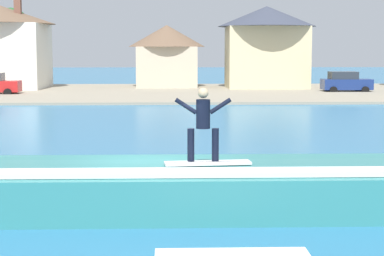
{
  "coord_description": "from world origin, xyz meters",
  "views": [
    {
      "loc": [
        0.52,
        -16.37,
        3.72
      ],
      "look_at": [
        1.16,
        3.06,
        1.48
      ],
      "focal_mm": 63.74,
      "sensor_mm": 36.0,
      "label": 1
    }
  ],
  "objects_px": {
    "house_gabled_white": "(267,42)",
    "house_small_cottage": "(167,53)",
    "surfer": "(203,120)",
    "car_far_shore": "(346,82)",
    "surfboard": "(208,163)",
    "tree_short_bushy": "(11,26)",
    "wave_crest": "(197,186)"
  },
  "relations": [
    {
      "from": "tree_short_bushy",
      "to": "wave_crest",
      "type": "bearing_deg",
      "value": -72.78
    },
    {
      "from": "house_gabled_white",
      "to": "house_small_cottage",
      "type": "relative_size",
      "value": 1.25
    },
    {
      "from": "wave_crest",
      "to": "surfer",
      "type": "distance_m",
      "value": 1.64
    },
    {
      "from": "surfboard",
      "to": "tree_short_bushy",
      "type": "xyz_separation_m",
      "value": [
        -16.32,
        52.37,
        4.83
      ]
    },
    {
      "from": "car_far_shore",
      "to": "tree_short_bushy",
      "type": "xyz_separation_m",
      "value": [
        -30.6,
        9.54,
        5.04
      ]
    },
    {
      "from": "car_far_shore",
      "to": "house_gabled_white",
      "type": "height_order",
      "value": "house_gabled_white"
    },
    {
      "from": "wave_crest",
      "to": "car_far_shore",
      "type": "height_order",
      "value": "car_far_shore"
    },
    {
      "from": "car_far_shore",
      "to": "tree_short_bushy",
      "type": "height_order",
      "value": "tree_short_bushy"
    },
    {
      "from": "surfer",
      "to": "house_gabled_white",
      "type": "bearing_deg",
      "value": 80.26
    },
    {
      "from": "surfer",
      "to": "house_small_cottage",
      "type": "relative_size",
      "value": 0.23
    },
    {
      "from": "car_far_shore",
      "to": "house_small_cottage",
      "type": "distance_m",
      "value": 17.36
    },
    {
      "from": "wave_crest",
      "to": "surfboard",
      "type": "xyz_separation_m",
      "value": [
        0.22,
        -0.44,
        0.62
      ]
    },
    {
      "from": "surfboard",
      "to": "house_gabled_white",
      "type": "distance_m",
      "value": 49.3
    },
    {
      "from": "house_small_cottage",
      "to": "surfboard",
      "type": "bearing_deg",
      "value": -88.73
    },
    {
      "from": "house_small_cottage",
      "to": "tree_short_bushy",
      "type": "xyz_separation_m",
      "value": [
        -15.2,
        1.91,
        2.6
      ]
    },
    {
      "from": "surfer",
      "to": "tree_short_bushy",
      "type": "height_order",
      "value": "tree_short_bushy"
    },
    {
      "from": "wave_crest",
      "to": "surfer",
      "type": "xyz_separation_m",
      "value": [
        0.12,
        -0.36,
        1.6
      ]
    },
    {
      "from": "house_gabled_white",
      "to": "tree_short_bushy",
      "type": "xyz_separation_m",
      "value": [
        -24.52,
        3.87,
        1.53
      ]
    },
    {
      "from": "surfer",
      "to": "house_gabled_white",
      "type": "relative_size",
      "value": 0.18
    },
    {
      "from": "surfboard",
      "to": "house_gabled_white",
      "type": "height_order",
      "value": "house_gabled_white"
    },
    {
      "from": "surfer",
      "to": "car_far_shore",
      "type": "relative_size",
      "value": 0.4
    },
    {
      "from": "car_far_shore",
      "to": "tree_short_bushy",
      "type": "bearing_deg",
      "value": 162.69
    },
    {
      "from": "surfer",
      "to": "house_gabled_white",
      "type": "height_order",
      "value": "house_gabled_white"
    },
    {
      "from": "surfboard",
      "to": "house_gabled_white",
      "type": "bearing_deg",
      "value": 80.4
    },
    {
      "from": "house_gabled_white",
      "to": "house_small_cottage",
      "type": "bearing_deg",
      "value": 168.13
    },
    {
      "from": "surfer",
      "to": "house_small_cottage",
      "type": "bearing_deg",
      "value": 91.16
    },
    {
      "from": "surfboard",
      "to": "house_small_cottage",
      "type": "xyz_separation_m",
      "value": [
        -1.12,
        50.46,
        2.23
      ]
    },
    {
      "from": "surfer",
      "to": "house_gabled_white",
      "type": "distance_m",
      "value": 49.18
    },
    {
      "from": "house_gabled_white",
      "to": "wave_crest",
      "type": "bearing_deg",
      "value": -99.95
    },
    {
      "from": "surfer",
      "to": "wave_crest",
      "type": "bearing_deg",
      "value": 108.57
    },
    {
      "from": "wave_crest",
      "to": "house_small_cottage",
      "type": "xyz_separation_m",
      "value": [
        -0.9,
        50.02,
        2.85
      ]
    },
    {
      "from": "surfer",
      "to": "house_small_cottage",
      "type": "height_order",
      "value": "house_small_cottage"
    }
  ]
}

